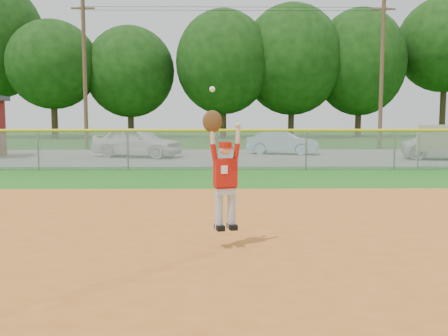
# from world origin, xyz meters

# --- Properties ---
(ground) EXTENTS (120.00, 120.00, 0.00)m
(ground) POSITION_xyz_m (0.00, 0.00, 0.00)
(ground) COLOR #1B5D15
(ground) RESTS_ON ground
(clay_infield) EXTENTS (24.00, 16.00, 0.04)m
(clay_infield) POSITION_xyz_m (0.00, -3.00, 0.02)
(clay_infield) COLOR #B36120
(clay_infield) RESTS_ON ground
(parking_strip) EXTENTS (44.00, 10.00, 0.03)m
(parking_strip) POSITION_xyz_m (0.00, 16.00, 0.01)
(parking_strip) COLOR gray
(parking_strip) RESTS_ON ground
(car_white_a) EXTENTS (4.73, 3.12, 1.50)m
(car_white_a) POSITION_xyz_m (-3.89, 15.69, 0.78)
(car_white_a) COLOR white
(car_white_a) RESTS_ON parking_strip
(car_blue) EXTENTS (3.89, 2.26, 1.21)m
(car_blue) POSITION_xyz_m (3.44, 17.50, 0.64)
(car_blue) COLOR #9AC9E7
(car_blue) RESTS_ON parking_strip
(sponsor_sign) EXTENTS (1.80, 0.69, 1.68)m
(sponsor_sign) POSITION_xyz_m (8.74, 11.22, 1.11)
(sponsor_sign) COLOR gray
(sponsor_sign) RESTS_ON ground
(outfield_fence) EXTENTS (40.06, 0.10, 1.55)m
(outfield_fence) POSITION_xyz_m (0.00, 10.00, 0.88)
(outfield_fence) COLOR gray
(outfield_fence) RESTS_ON ground
(power_lines) EXTENTS (19.40, 0.24, 9.00)m
(power_lines) POSITION_xyz_m (1.00, 22.00, 4.68)
(power_lines) COLOR #4C3823
(power_lines) RESTS_ON ground
(tree_line) EXTENTS (62.37, 13.00, 14.43)m
(tree_line) POSITION_xyz_m (0.96, 37.90, 7.53)
(tree_line) COLOR #422D1C
(tree_line) RESTS_ON ground
(ballplayer) EXTENTS (0.60, 0.32, 2.15)m
(ballplayer) POSITION_xyz_m (0.10, -1.13, 1.21)
(ballplayer) COLOR silver
(ballplayer) RESTS_ON ground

